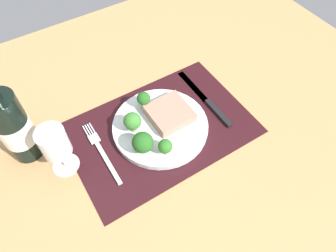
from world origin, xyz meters
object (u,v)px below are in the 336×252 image
plate (160,126)px  steak (170,113)px  wine_glass (55,145)px  wine_bottle (13,126)px  fork (102,152)px  knife (208,102)px

plate → steak: (3.27, 0.92, 2.09)cm
wine_glass → wine_bottle: bearing=125.0°
fork → knife: bearing=-1.7°
plate → wine_glass: (-23.96, 2.78, 7.71)cm
plate → fork: 15.53cm
wine_bottle → wine_glass: 10.40cm
plate → steak: size_ratio=2.40×
knife → wine_glass: 40.07cm
wine_bottle → wine_glass: wine_bottle is taller
fork → wine_bottle: (-14.42, 9.83, 9.37)cm
plate → knife: 15.22cm
steak → wine_bottle: bearing=162.7°
steak → knife: 12.21cm
steak → knife: size_ratio=0.43×
fork → knife: knife is taller
plate → steak: steak is taller
wine_glass → knife: bearing=-3.3°
steak → wine_glass: 27.86cm
steak → knife: steak is taller
knife → wine_glass: (-39.16, 2.25, 8.21)cm
fork → wine_glass: size_ratio=1.45×
wine_glass → fork: bearing=-9.1°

